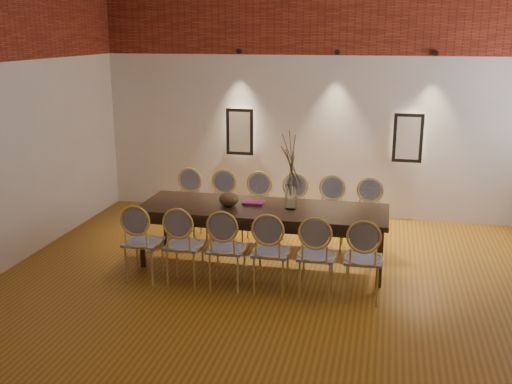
% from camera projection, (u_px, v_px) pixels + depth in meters
% --- Properties ---
extents(floor, '(7.00, 7.00, 0.02)m').
position_uv_depth(floor, '(281.00, 310.00, 6.35)').
color(floor, '#9A6319').
rests_on(floor, ground).
extents(wall_back, '(7.00, 0.10, 4.00)m').
position_uv_depth(wall_back, '(324.00, 88.00, 9.17)').
color(wall_back, silver).
rests_on(wall_back, ground).
extents(wall_front, '(7.00, 0.10, 4.00)m').
position_uv_depth(wall_front, '(134.00, 246.00, 2.48)').
color(wall_front, silver).
rests_on(wall_front, ground).
extents(brick_band_back, '(7.00, 0.02, 1.50)m').
position_uv_depth(brick_band_back, '(326.00, 3.00, 8.78)').
color(brick_band_back, maroon).
rests_on(brick_band_back, ground).
extents(niche_left, '(0.36, 0.06, 0.66)m').
position_uv_depth(niche_left, '(240.00, 132.00, 9.53)').
color(niche_left, '#FFEAC6').
rests_on(niche_left, wall_back).
extents(niche_right, '(0.36, 0.06, 0.66)m').
position_uv_depth(niche_right, '(408.00, 138.00, 8.99)').
color(niche_right, '#FFEAC6').
rests_on(niche_right, wall_back).
extents(spot_fixture_left, '(0.08, 0.10, 0.08)m').
position_uv_depth(spot_fixture_left, '(239.00, 51.00, 9.18)').
color(spot_fixture_left, black).
rests_on(spot_fixture_left, wall_back).
extents(spot_fixture_mid, '(0.08, 0.10, 0.08)m').
position_uv_depth(spot_fixture_mid, '(337.00, 52.00, 8.86)').
color(spot_fixture_mid, black).
rests_on(spot_fixture_mid, wall_back).
extents(spot_fixture_right, '(0.08, 0.10, 0.08)m').
position_uv_depth(spot_fixture_right, '(435.00, 53.00, 8.57)').
color(spot_fixture_right, black).
rests_on(spot_fixture_right, wall_back).
extents(dining_table, '(3.06, 0.99, 0.75)m').
position_uv_depth(dining_table, '(263.00, 236.00, 7.49)').
color(dining_table, '#352112').
rests_on(dining_table, floor).
extents(chair_near_a, '(0.44, 0.44, 0.94)m').
position_uv_depth(chair_near_a, '(143.00, 242.00, 7.00)').
color(chair_near_a, tan).
rests_on(chair_near_a, floor).
extents(chair_near_b, '(0.44, 0.44, 0.94)m').
position_uv_depth(chair_near_b, '(185.00, 245.00, 6.90)').
color(chair_near_b, tan).
rests_on(chair_near_b, floor).
extents(chair_near_c, '(0.44, 0.44, 0.94)m').
position_uv_depth(chair_near_c, '(227.00, 248.00, 6.79)').
color(chair_near_c, tan).
rests_on(chair_near_c, floor).
extents(chair_near_d, '(0.44, 0.44, 0.94)m').
position_uv_depth(chair_near_d, '(271.00, 252.00, 6.69)').
color(chair_near_d, tan).
rests_on(chair_near_d, floor).
extents(chair_near_e, '(0.44, 0.44, 0.94)m').
position_uv_depth(chair_near_e, '(317.00, 255.00, 6.58)').
color(chair_near_e, tan).
rests_on(chair_near_e, floor).
extents(chair_near_f, '(0.44, 0.44, 0.94)m').
position_uv_depth(chair_near_f, '(363.00, 259.00, 6.47)').
color(chair_near_f, tan).
rests_on(chair_near_f, floor).
extents(chair_far_a, '(0.44, 0.44, 0.94)m').
position_uv_depth(chair_far_a, '(186.00, 205.00, 8.46)').
color(chair_far_a, tan).
rests_on(chair_far_a, floor).
extents(chair_far_b, '(0.44, 0.44, 0.94)m').
position_uv_depth(chair_far_b, '(221.00, 208.00, 8.35)').
color(chair_far_b, tan).
rests_on(chair_far_b, floor).
extents(chair_far_c, '(0.44, 0.44, 0.94)m').
position_uv_depth(chair_far_c, '(256.00, 210.00, 8.24)').
color(chair_far_c, tan).
rests_on(chair_far_c, floor).
extents(chair_far_d, '(0.44, 0.44, 0.94)m').
position_uv_depth(chair_far_d, '(293.00, 212.00, 8.14)').
color(chair_far_d, tan).
rests_on(chair_far_d, floor).
extents(chair_far_e, '(0.44, 0.44, 0.94)m').
position_uv_depth(chair_far_e, '(330.00, 215.00, 8.03)').
color(chair_far_e, tan).
rests_on(chair_far_e, floor).
extents(chair_far_f, '(0.44, 0.44, 0.94)m').
position_uv_depth(chair_far_f, '(369.00, 217.00, 7.93)').
color(chair_far_f, tan).
rests_on(chair_far_f, floor).
extents(vase, '(0.14, 0.14, 0.30)m').
position_uv_depth(vase, '(291.00, 197.00, 7.28)').
color(vase, silver).
rests_on(vase, dining_table).
extents(dried_branches, '(0.50, 0.50, 0.70)m').
position_uv_depth(dried_branches, '(292.00, 161.00, 7.16)').
color(dried_branches, '#49402E').
rests_on(dried_branches, vase).
extents(bowl, '(0.24, 0.24, 0.18)m').
position_uv_depth(bowl, '(229.00, 199.00, 7.41)').
color(bowl, brown).
rests_on(bowl, dining_table).
extents(book, '(0.26, 0.18, 0.03)m').
position_uv_depth(book, '(253.00, 203.00, 7.52)').
color(book, '#881A62').
rests_on(book, dining_table).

